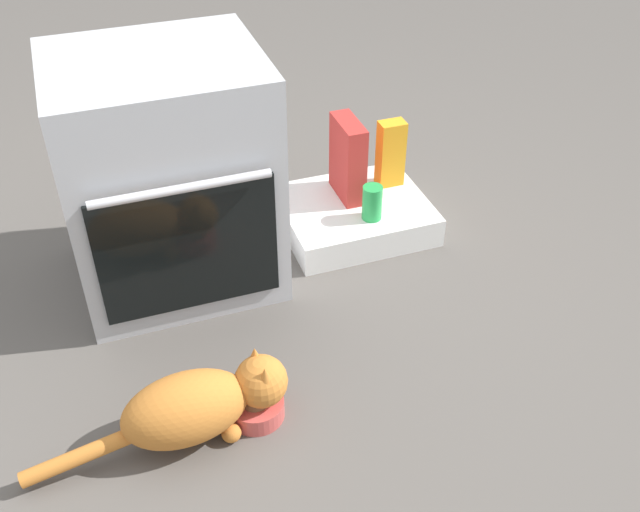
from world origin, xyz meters
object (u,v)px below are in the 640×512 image
Objects in this scene: cat at (199,405)px; soda_can at (372,203)px; oven at (168,176)px; cereal_box at (348,159)px; juice_carton at (391,153)px; pantry_cabinet at (354,215)px; food_bowl at (256,406)px.

soda_can is at bearing 36.41° from cat.
oven is 0.67m from soda_can.
cereal_box is 1.17× the size of juice_carton.
soda_can is (0.64, -0.06, -0.20)m from oven.
cereal_box is (-0.00, 0.06, 0.19)m from pantry_cabinet.
cat is at bearing -131.80° from cereal_box.
oven reaches higher than soda_can.
pantry_cabinet is 0.20m from cereal_box.
juice_carton is at bearing 51.90° from soda_can.
food_bowl is at bearing -133.57° from soda_can.
oven is 6.05× the size of soda_can.
cereal_box is (0.69, 0.77, 0.14)m from cat.
cat is (-0.15, -0.01, 0.07)m from food_bowl.
food_bowl is at bearing -83.95° from oven.
cat reaches higher than pantry_cabinet.
soda_can is (0.71, 0.61, 0.06)m from cat.
juice_carton reaches higher than food_bowl.
cat is 1.04m from cereal_box.
food_bowl is 0.16m from cat.
oven is at bearing 79.51° from cat.
oven reaches higher than pantry_cabinet.
juice_carton is (0.85, 0.79, 0.12)m from cat.
soda_can is (0.02, -0.16, -0.08)m from cereal_box.
oven is at bearing -170.37° from cereal_box.
pantry_cabinet is 0.89m from food_bowl.
cat reaches higher than food_bowl.
juice_carton is at bearing 38.67° from cat.
food_bowl is 1.07m from juice_carton.
soda_can reaches higher than cat.
oven is 0.74m from food_bowl.
pantry_cabinet is 3.36× the size of food_bowl.
juice_carton reaches higher than cat.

